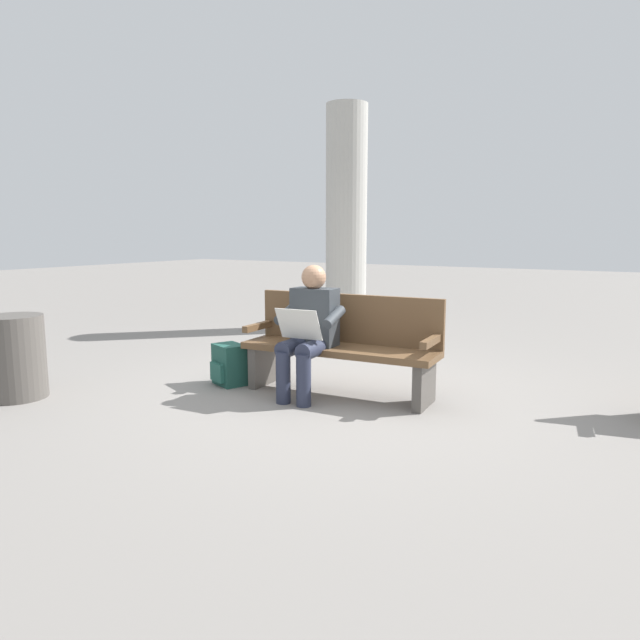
{
  "coord_description": "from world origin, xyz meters",
  "views": [
    {
      "loc": [
        -2.47,
        4.41,
        1.46
      ],
      "look_at": [
        0.11,
        0.15,
        0.7
      ],
      "focal_mm": 32.15,
      "sensor_mm": 36.0,
      "label": 1
    }
  ],
  "objects": [
    {
      "name": "person_seated",
      "position": [
        0.2,
        0.18,
        0.63
      ],
      "size": [
        0.59,
        0.59,
        1.18
      ],
      "rotation": [
        0.0,
        0.0,
        0.07
      ],
      "color": "#33383D",
      "rests_on": "ground"
    },
    {
      "name": "ground_plane",
      "position": [
        0.0,
        0.0,
        0.0
      ],
      "size": [
        40.0,
        40.0,
        0.0
      ],
      "primitive_type": "plane",
      "color": "gray"
    },
    {
      "name": "bench_near",
      "position": [
        0.01,
        -0.07,
        0.46
      ],
      "size": [
        1.83,
        0.61,
        0.9
      ],
      "rotation": [
        0.0,
        0.0,
        0.07
      ],
      "color": "brown",
      "rests_on": "ground"
    },
    {
      "name": "support_pillar",
      "position": [
        1.75,
        -3.34,
        1.67
      ],
      "size": [
        0.62,
        0.62,
        3.34
      ],
      "primitive_type": "cylinder",
      "color": "#B2AFA8",
      "rests_on": "ground"
    },
    {
      "name": "backpack",
      "position": [
        1.09,
        0.24,
        0.19
      ],
      "size": [
        0.38,
        0.35,
        0.39
      ],
      "rotation": [
        0.0,
        0.0,
        5.9
      ],
      "color": "#1E4C42",
      "rests_on": "ground"
    },
    {
      "name": "trash_bin",
      "position": [
        2.41,
        1.57,
        0.37
      ],
      "size": [
        0.51,
        0.51,
        0.74
      ],
      "primitive_type": "cylinder",
      "color": "#514C47",
      "rests_on": "ground"
    }
  ]
}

